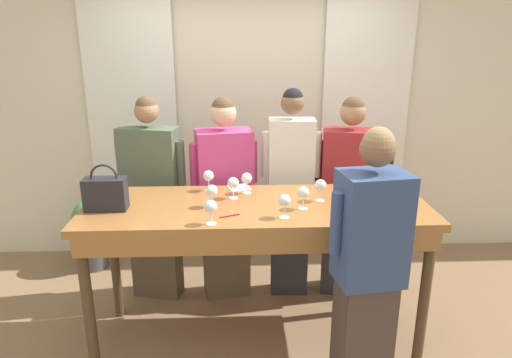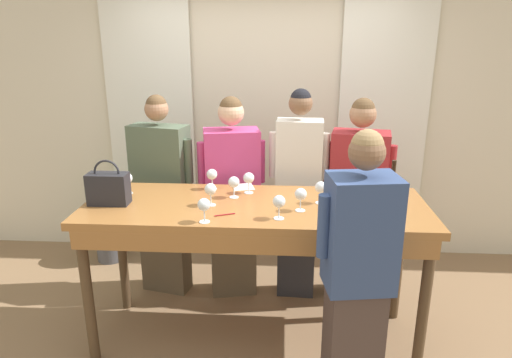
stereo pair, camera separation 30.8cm
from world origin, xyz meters
name	(u,v)px [view 1 (the left image)]	position (x,y,z in m)	size (l,w,h in m)	color
ground_plane	(256,337)	(0.00, 0.00, 0.00)	(18.00, 18.00, 0.00)	#846647
wall_back	(250,114)	(0.00, 1.51, 1.40)	(12.00, 0.06, 2.80)	beige
curtain_panel_left	(133,122)	(-1.10, 1.45, 1.34)	(0.82, 0.03, 2.69)	white
curtain_panel_right	(364,120)	(1.10, 1.45, 1.34)	(0.82, 0.03, 2.69)	white
tasting_bar	(257,221)	(0.00, -0.02, 0.93)	(2.30, 0.80, 1.05)	#9E6633
wine_bottle	(389,186)	(0.88, -0.02, 1.17)	(0.08, 0.08, 0.32)	black
handbag	(105,193)	(-0.97, -0.06, 1.16)	(0.27, 0.13, 0.31)	#232328
wine_glass_front_left	(98,185)	(-1.08, 0.13, 1.16)	(0.08, 0.08, 0.15)	white
wine_glass_front_mid	(382,195)	(0.79, -0.16, 1.16)	(0.08, 0.08, 0.15)	white
wine_glass_front_right	(284,201)	(0.16, -0.25, 1.16)	(0.08, 0.08, 0.15)	white
wine_glass_center_left	(233,184)	(-0.16, 0.12, 1.16)	(0.08, 0.08, 0.15)	white
wine_glass_center_mid	(212,191)	(-0.29, -0.04, 1.16)	(0.08, 0.08, 0.15)	white
wine_glass_center_right	(122,183)	(-0.92, 0.16, 1.16)	(0.08, 0.08, 0.15)	white
wine_glass_back_left	(320,186)	(0.43, 0.04, 1.16)	(0.08, 0.08, 0.15)	white
wine_glass_back_mid	(303,193)	(0.30, -0.10, 1.16)	(0.08, 0.08, 0.15)	white
wine_glass_back_right	(247,179)	(-0.06, 0.22, 1.16)	(0.08, 0.08, 0.15)	white
wine_glass_near_host	(208,176)	(-0.33, 0.29, 1.16)	(0.08, 0.08, 0.15)	white
wine_glass_by_bottle	(363,175)	(0.79, 0.28, 1.16)	(0.08, 0.08, 0.15)	white
wine_glass_by_handbag	(211,207)	(-0.29, -0.33, 1.16)	(0.08, 0.08, 0.15)	white
napkin	(239,188)	(-0.11, 0.34, 1.05)	(0.19, 0.19, 0.00)	white
pen	(229,216)	(-0.18, -0.21, 1.05)	(0.13, 0.06, 0.01)	maroon
guest_olive_jacket	(153,200)	(-0.81, 0.64, 0.86)	(0.57, 0.31, 1.69)	brown
guest_pink_top	(225,199)	(-0.23, 0.64, 0.85)	(0.55, 0.35, 1.68)	brown
guest_cream_sweater	(291,192)	(0.31, 0.64, 0.90)	(0.47, 0.23, 1.74)	#28282D
guest_striped_shirt	(348,198)	(0.78, 0.64, 0.85)	(0.55, 0.35, 1.68)	#28282D
host_pouring	(368,272)	(0.60, -0.59, 0.86)	(0.48, 0.32, 1.68)	#473833
potted_plant	(91,231)	(-1.51, 1.14, 0.37)	(0.34, 0.34, 0.68)	#4C4C51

